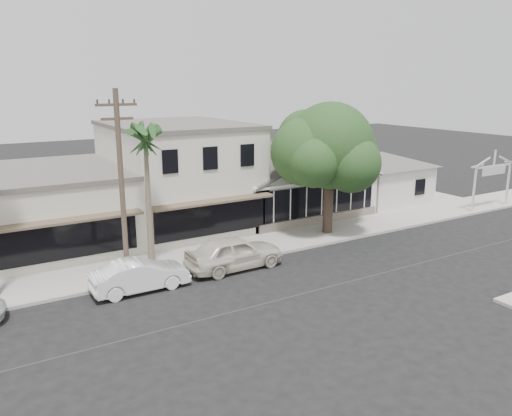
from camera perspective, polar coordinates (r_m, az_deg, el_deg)
ground at (r=24.37m, az=10.38°, el=-8.35°), size 140.00×140.00×0.00m
sidewalk_north at (r=26.22m, az=-13.29°, el=-6.69°), size 90.00×3.50×0.15m
corner_shop at (r=36.09m, az=3.57°, el=3.55°), size 10.40×8.60×5.10m
side_cottage at (r=40.73m, az=13.91°, el=2.78°), size 6.00×6.00×3.00m
arch_sign at (r=40.56m, az=25.52°, el=4.15°), size 4.12×0.12×3.95m
row_building_near at (r=33.14m, az=-8.96°, el=3.57°), size 8.00×10.00×6.50m
row_building_midnear at (r=31.26m, az=-24.33°, el=-0.32°), size 10.00×10.00×4.20m
utility_pole at (r=23.23m, az=-15.11°, el=2.63°), size 1.80×0.24×9.00m
car_0 at (r=25.41m, az=-2.50°, el=-5.10°), size 5.08×2.10×1.72m
car_1 at (r=23.45m, az=-13.13°, el=-7.50°), size 4.42×1.55×1.46m
shade_tree at (r=30.63m, az=8.08°, el=6.78°), size 7.36×6.66×8.17m
palm_east at (r=24.64m, az=-12.55°, el=7.70°), size 2.93×2.93×7.71m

